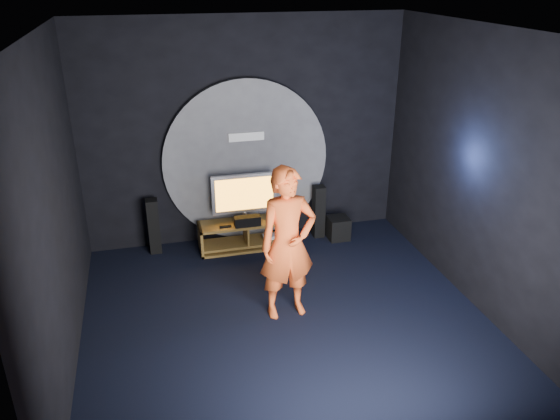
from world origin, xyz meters
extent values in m
plane|color=black|center=(0.00, 0.00, 0.00)|extent=(5.00, 5.00, 0.00)
cube|color=black|center=(0.00, 2.50, 1.75)|extent=(5.00, 0.04, 3.50)
cube|color=black|center=(0.00, -2.50, 1.75)|extent=(5.00, 0.04, 3.50)
cube|color=black|center=(-2.50, 0.00, 1.75)|extent=(0.04, 5.00, 3.50)
cube|color=black|center=(2.50, 0.00, 1.75)|extent=(0.04, 5.00, 3.50)
cube|color=black|center=(0.00, 0.00, 3.50)|extent=(5.00, 5.00, 0.01)
cylinder|color=#515156|center=(0.00, 2.44, 1.30)|extent=(2.60, 0.08, 2.60)
cube|color=white|center=(0.00, 2.39, 1.72)|extent=(0.55, 0.03, 0.13)
cube|color=olive|center=(-0.11, 2.05, 0.43)|extent=(1.48, 0.45, 0.04)
cube|color=olive|center=(-0.11, 2.05, 0.10)|extent=(1.43, 0.42, 0.04)
cube|color=olive|center=(-0.83, 2.05, 0.23)|extent=(0.04, 0.45, 0.45)
cube|color=olive|center=(0.61, 2.05, 0.23)|extent=(0.04, 0.45, 0.45)
cube|color=olive|center=(-0.11, 2.05, 0.27)|extent=(0.03, 0.40, 0.29)
cube|color=olive|center=(-0.11, 2.05, 0.02)|extent=(1.48, 0.45, 0.04)
cube|color=white|center=(0.27, 2.05, 0.14)|extent=(0.22, 0.16, 0.05)
cube|color=silver|center=(-0.11, 2.12, 0.47)|extent=(0.36, 0.22, 0.04)
cylinder|color=silver|center=(-0.11, 2.12, 0.54)|extent=(0.07, 0.07, 0.10)
cube|color=silver|center=(-0.11, 2.12, 0.90)|extent=(1.01, 0.06, 0.62)
cube|color=orange|center=(-0.11, 2.09, 0.90)|extent=(0.90, 0.01, 0.51)
cube|color=black|center=(-0.11, 1.91, 0.53)|extent=(0.40, 0.15, 0.15)
cube|color=black|center=(-0.45, 1.93, 0.46)|extent=(0.18, 0.05, 0.02)
cube|color=black|center=(-1.51, 2.27, 0.44)|extent=(0.18, 0.20, 0.88)
cube|color=black|center=(1.13, 2.17, 0.44)|extent=(0.18, 0.20, 0.88)
cube|color=black|center=(1.41, 2.00, 0.18)|extent=(0.33, 0.33, 0.37)
imported|color=#E0501E|center=(0.06, 0.17, 0.99)|extent=(0.76, 0.53, 1.98)
camera|label=1|loc=(-1.50, -5.55, 4.09)|focal=35.00mm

